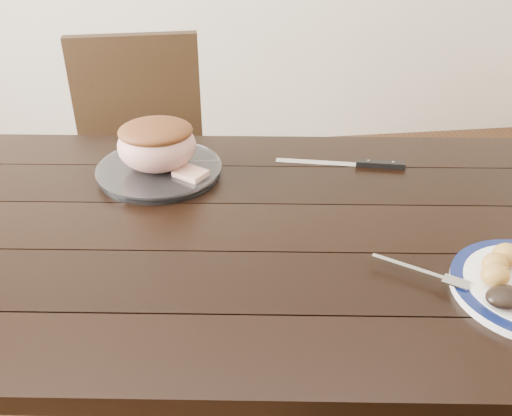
{
  "coord_description": "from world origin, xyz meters",
  "views": [
    {
      "loc": [
        -0.04,
        -1.0,
        1.41
      ],
      "look_at": [
        0.08,
        -0.02,
        0.8
      ],
      "focal_mm": 40.0,
      "sensor_mm": 36.0,
      "label": 1
    }
  ],
  "objects": [
    {
      "name": "dining_table",
      "position": [
        -0.0,
        0.0,
        0.66
      ],
      "size": [
        1.71,
        1.11,
        0.75
      ],
      "rotation": [
        0.0,
        0.0,
        -0.14
      ],
      "color": "black",
      "rests_on": "ground"
    },
    {
      "name": "chair_far",
      "position": [
        -0.21,
        0.74,
        0.52
      ],
      "size": [
        0.43,
        0.44,
        0.93
      ],
      "rotation": [
        0.0,
        0.0,
        3.16
      ],
      "color": "black",
      "rests_on": "ground"
    },
    {
      "name": "serving_platter",
      "position": [
        -0.12,
        0.24,
        0.76
      ],
      "size": [
        0.29,
        0.29,
        0.02
      ],
      "primitive_type": "cylinder",
      "color": "white",
      "rests_on": "dining_table"
    },
    {
      "name": "roasted_potatoes",
      "position": [
        0.49,
        -0.25,
        0.79
      ],
      "size": [
        0.1,
        0.1,
        0.04
      ],
      "color": "gold",
      "rests_on": "dinner_plate"
    },
    {
      "name": "dark_mushroom",
      "position": [
        0.46,
        -0.33,
        0.79
      ],
      "size": [
        0.07,
        0.05,
        0.03
      ],
      "primitive_type": "ellipsoid",
      "color": "black",
      "rests_on": "dinner_plate"
    },
    {
      "name": "fork",
      "position": [
        0.36,
        -0.23,
        0.77
      ],
      "size": [
        0.15,
        0.12,
        0.0
      ],
      "rotation": [
        0.0,
        0.0,
        -0.66
      ],
      "color": "silver",
      "rests_on": "dinner_plate"
    },
    {
      "name": "roast_joint",
      "position": [
        -0.12,
        0.24,
        0.83
      ],
      "size": [
        0.19,
        0.16,
        0.12
      ],
      "primitive_type": "ellipsoid",
      "color": "tan",
      "rests_on": "serving_platter"
    },
    {
      "name": "cut_slice",
      "position": [
        -0.05,
        0.19,
        0.78
      ],
      "size": [
        0.09,
        0.09,
        0.02
      ],
      "primitive_type": "cube",
      "rotation": [
        0.0,
        0.0,
        -0.7
      ],
      "color": "tan",
      "rests_on": "serving_platter"
    },
    {
      "name": "carving_knife",
      "position": [
        0.38,
        0.23,
        0.76
      ],
      "size": [
        0.32,
        0.1,
        0.01
      ],
      "rotation": [
        0.0,
        0.0,
        -0.25
      ],
      "color": "silver",
      "rests_on": "dining_table"
    }
  ]
}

